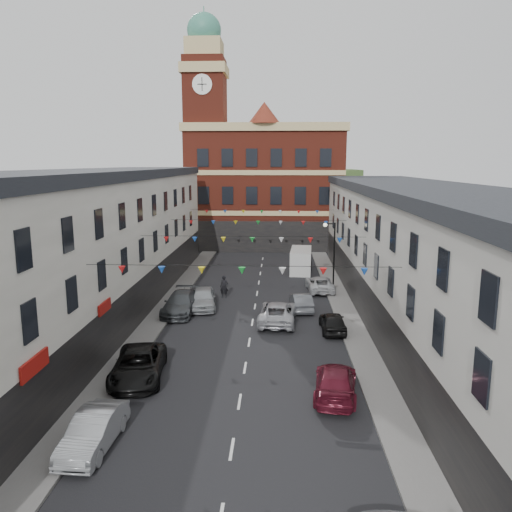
# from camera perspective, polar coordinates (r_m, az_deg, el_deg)

# --- Properties ---
(ground) EXTENTS (160.00, 160.00, 0.00)m
(ground) POSITION_cam_1_polar(r_m,az_deg,el_deg) (32.07, -0.79, -9.83)
(ground) COLOR black
(ground) RESTS_ON ground
(pavement_left) EXTENTS (1.80, 64.00, 0.15)m
(pavement_left) POSITION_cam_1_polar(r_m,az_deg,el_deg) (34.96, -12.07, -8.19)
(pavement_left) COLOR #605E5B
(pavement_left) RESTS_ON ground
(pavement_right) EXTENTS (1.80, 64.00, 0.15)m
(pavement_right) POSITION_cam_1_polar(r_m,az_deg,el_deg) (34.26, 11.14, -8.54)
(pavement_right) COLOR #605E5B
(pavement_right) RESTS_ON ground
(terrace_left) EXTENTS (8.40, 56.00, 10.70)m
(terrace_left) POSITION_cam_1_polar(r_m,az_deg,el_deg) (34.32, -20.75, 0.10)
(terrace_left) COLOR beige
(terrace_left) RESTS_ON ground
(terrace_right) EXTENTS (8.40, 56.00, 9.70)m
(terrace_right) POSITION_cam_1_polar(r_m,az_deg,el_deg) (33.19, 20.05, -1.07)
(terrace_right) COLOR beige
(terrace_right) RESTS_ON ground
(civic_building) EXTENTS (20.60, 13.30, 18.50)m
(civic_building) POSITION_cam_1_polar(r_m,az_deg,el_deg) (68.03, 1.05, 8.03)
(civic_building) COLOR maroon
(civic_building) RESTS_ON ground
(clock_tower) EXTENTS (5.60, 5.60, 30.00)m
(clock_tower) POSITION_cam_1_polar(r_m,az_deg,el_deg) (65.75, -5.74, 13.82)
(clock_tower) COLOR maroon
(clock_tower) RESTS_ON ground
(distant_hill) EXTENTS (40.00, 14.00, 10.00)m
(distant_hill) POSITION_cam_1_polar(r_m,az_deg,el_deg) (92.38, -1.07, 6.76)
(distant_hill) COLOR #2A4821
(distant_hill) RESTS_ON ground
(street_lamp) EXTENTS (1.10, 0.36, 6.00)m
(street_lamp) POSITION_cam_1_polar(r_m,az_deg,el_deg) (44.85, 8.63, 1.13)
(street_lamp) COLOR black
(street_lamp) RESTS_ON ground
(car_left_b) EXTENTS (1.70, 4.41, 1.43)m
(car_left_b) POSITION_cam_1_polar(r_m,az_deg,el_deg) (21.95, -18.08, -18.48)
(car_left_b) COLOR #94979A
(car_left_b) RESTS_ON ground
(car_left_c) EXTENTS (3.17, 5.76, 1.53)m
(car_left_c) POSITION_cam_1_polar(r_m,az_deg,el_deg) (27.44, -13.31, -12.04)
(car_left_c) COLOR black
(car_left_c) RESTS_ON ground
(car_left_d) EXTENTS (2.40, 5.54, 1.59)m
(car_left_d) POSITION_cam_1_polar(r_m,az_deg,el_deg) (38.11, -8.59, -5.35)
(car_left_d) COLOR #3D4145
(car_left_d) RESTS_ON ground
(car_left_e) EXTENTS (2.50, 4.95, 1.62)m
(car_left_e) POSITION_cam_1_polar(r_m,az_deg,el_deg) (39.22, -6.05, -4.81)
(car_left_e) COLOR #9B9FA3
(car_left_e) RESTS_ON ground
(car_right_c) EXTENTS (2.62, 5.13, 1.42)m
(car_right_c) POSITION_cam_1_polar(r_m,az_deg,el_deg) (25.29, 9.08, -14.03)
(car_right_c) COLOR maroon
(car_right_c) RESTS_ON ground
(car_right_d) EXTENTS (1.67, 3.99, 1.35)m
(car_right_d) POSITION_cam_1_polar(r_m,az_deg,el_deg) (34.16, 8.76, -7.46)
(car_right_d) COLOR black
(car_right_d) RESTS_ON ground
(car_right_e) EXTENTS (1.80, 4.18, 1.34)m
(car_right_e) POSITION_cam_1_polar(r_m,az_deg,el_deg) (38.70, 5.18, -5.22)
(car_right_e) COLOR #515459
(car_right_e) RESTS_ON ground
(car_right_f) EXTENTS (2.43, 4.91, 1.34)m
(car_right_f) POSITION_cam_1_polar(r_m,az_deg,el_deg) (44.46, 7.29, -3.18)
(car_right_f) COLOR #BCBEC1
(car_right_f) RESTS_ON ground
(moving_car) EXTENTS (2.90, 5.65, 1.52)m
(moving_car) POSITION_cam_1_polar(r_m,az_deg,el_deg) (35.60, 2.50, -6.45)
(moving_car) COLOR #B4B5BC
(moving_car) RESTS_ON ground
(white_van) EXTENTS (2.46, 5.53, 2.38)m
(white_van) POSITION_cam_1_polar(r_m,az_deg,el_deg) (52.05, 5.15, -0.52)
(white_van) COLOR beige
(white_van) RESTS_ON ground
(pedestrian) EXTENTS (0.71, 0.49, 1.87)m
(pedestrian) POSITION_cam_1_polar(r_m,az_deg,el_deg) (42.11, -3.67, -3.52)
(pedestrian) COLOR black
(pedestrian) RESTS_ON ground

